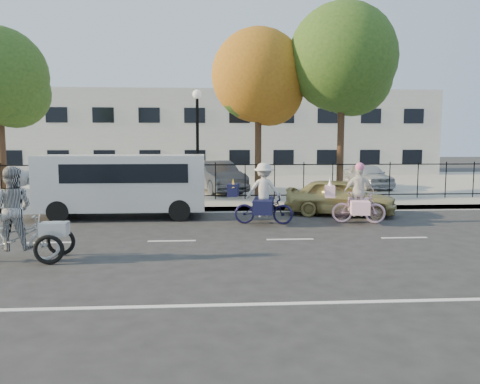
{
  "coord_description": "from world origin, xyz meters",
  "views": [
    {
      "loc": [
        0.96,
        -11.62,
        2.51
      ],
      "look_at": [
        1.8,
        1.2,
        1.1
      ],
      "focal_mm": 35.0,
      "sensor_mm": 36.0,
      "label": 1
    }
  ],
  "objects": [
    {
      "name": "parking_lot",
      "position": [
        0.0,
        15.0,
        0.07
      ],
      "size": [
        60.0,
        15.6,
        0.15
      ],
      "primitive_type": "cube",
      "color": "#A8A399",
      "rests_on": "ground"
    },
    {
      "name": "curb",
      "position": [
        0.0,
        5.05,
        0.07
      ],
      "size": [
        60.0,
        0.1,
        0.15
      ],
      "primitive_type": "cube",
      "color": "#A8A399",
      "rests_on": "ground"
    },
    {
      "name": "tree_east",
      "position": [
        6.5,
        7.48,
        5.64
      ],
      "size": [
        4.4,
        4.4,
        8.06
      ],
      "color": "#442D1D",
      "rests_on": "ground"
    },
    {
      "name": "lot_car_d",
      "position": [
        8.84,
        11.22,
        0.77
      ],
      "size": [
        1.89,
        3.78,
        1.24
      ],
      "primitive_type": "imported",
      "rotation": [
        0.0,
        0.0,
        0.12
      ],
      "color": "#B5B8BD",
      "rests_on": "parking_lot"
    },
    {
      "name": "bull_bike",
      "position": [
        2.56,
        2.3,
        0.74
      ],
      "size": [
        2.04,
        1.42,
        1.85
      ],
      "rotation": [
        0.0,
        0.0,
        1.4
      ],
      "color": "#131038",
      "rests_on": "ground"
    },
    {
      "name": "street_sign",
      "position": [
        -1.85,
        6.8,
        1.42
      ],
      "size": [
        0.85,
        0.06,
        1.8
      ],
      "color": "black",
      "rests_on": "sidewalk"
    },
    {
      "name": "road_markings",
      "position": [
        0.0,
        0.0,
        0.01
      ],
      "size": [
        60.0,
        9.52,
        0.01
      ],
      "primitive_type": null,
      "color": "silver",
      "rests_on": "ground"
    },
    {
      "name": "zebra_trike",
      "position": [
        -3.13,
        -1.75,
        0.77
      ],
      "size": [
        2.32,
        0.9,
        1.99
      ],
      "rotation": [
        0.0,
        0.0,
        1.63
      ],
      "color": "silver",
      "rests_on": "ground"
    },
    {
      "name": "building",
      "position": [
        0.0,
        25.0,
        3.0
      ],
      "size": [
        34.0,
        10.0,
        6.0
      ],
      "primitive_type": "cube",
      "color": "silver",
      "rests_on": "ground"
    },
    {
      "name": "tree_mid",
      "position": [
        3.17,
        8.26,
        5.03
      ],
      "size": [
        3.92,
        3.92,
        7.19
      ],
      "color": "#442D1D",
      "rests_on": "ground"
    },
    {
      "name": "lamppost",
      "position": [
        0.5,
        6.8,
        3.11
      ],
      "size": [
        0.36,
        0.36,
        4.33
      ],
      "color": "black",
      "rests_on": "sidewalk"
    },
    {
      "name": "ground",
      "position": [
        0.0,
        0.0,
        0.0
      ],
      "size": [
        120.0,
        120.0,
        0.0
      ],
      "primitive_type": "plane",
      "color": "#333334"
    },
    {
      "name": "unicorn_bike",
      "position": [
        5.46,
        2.21,
        0.69
      ],
      "size": [
        1.89,
        1.34,
        1.86
      ],
      "rotation": [
        0.0,
        0.0,
        1.37
      ],
      "color": "#DFA9C0",
      "rests_on": "ground"
    },
    {
      "name": "lot_car_c",
      "position": [
        1.27,
        9.94,
        0.87
      ],
      "size": [
        2.89,
        4.61,
        1.44
      ],
      "primitive_type": "imported",
      "rotation": [
        0.0,
        0.0,
        0.34
      ],
      "color": "#4E5156",
      "rests_on": "parking_lot"
    },
    {
      "name": "gold_sedan",
      "position": [
        5.36,
        3.8,
        0.63
      ],
      "size": [
        3.95,
        2.53,
        1.25
      ],
      "primitive_type": "imported",
      "rotation": [
        0.0,
        0.0,
        1.26
      ],
      "color": "tan",
      "rests_on": "ground"
    },
    {
      "name": "sidewalk",
      "position": [
        0.0,
        6.1,
        0.07
      ],
      "size": [
        60.0,
        2.2,
        0.15
      ],
      "primitive_type": "cube",
      "color": "#A8A399",
      "rests_on": "ground"
    },
    {
      "name": "iron_fence",
      "position": [
        0.0,
        7.2,
        0.9
      ],
      "size": [
        58.0,
        0.06,
        1.5
      ],
      "primitive_type": null,
      "color": "black",
      "rests_on": "sidewalk"
    },
    {
      "name": "tree_west",
      "position": [
        -7.03,
        7.44,
        4.82
      ],
      "size": [
        3.76,
        3.76,
        6.89
      ],
      "color": "#442D1D",
      "rests_on": "ground"
    },
    {
      "name": "white_van",
      "position": [
        -1.96,
        3.8,
        1.13
      ],
      "size": [
        5.77,
        1.99,
        2.05
      ],
      "rotation": [
        0.0,
        0.0,
        0.01
      ],
      "color": "silver",
      "rests_on": "ground"
    }
  ]
}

